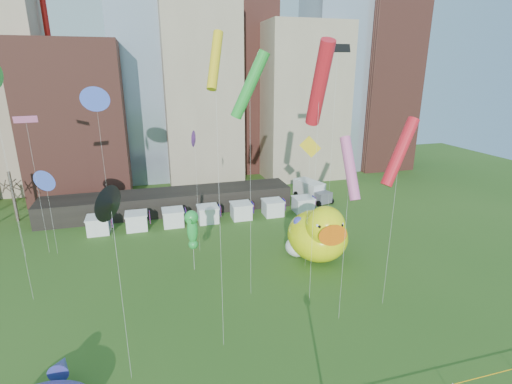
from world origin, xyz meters
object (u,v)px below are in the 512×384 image
object	(u,v)px
small_duck	(297,246)
seahorse_green	(192,227)
seahorse_purple	(298,229)
box_truck	(311,190)
big_duck	(319,233)

from	to	relation	value
small_duck	seahorse_green	distance (m)	12.86
seahorse_green	seahorse_purple	size ratio (longest dim) A/B	1.35
seahorse_purple	box_truck	xyz separation A→B (m)	(10.41, 19.59, -2.16)
seahorse_green	box_truck	bearing A→B (deg)	59.09
big_duck	seahorse_green	bearing A→B (deg)	-179.08
seahorse_purple	box_truck	world-z (taller)	seahorse_purple
big_duck	seahorse_purple	world-z (taller)	big_duck
box_truck	seahorse_purple	bearing A→B (deg)	-134.40
big_duck	small_duck	xyz separation A→B (m)	(-2.02, 1.54, -2.08)
seahorse_purple	box_truck	size ratio (longest dim) A/B	0.67
big_duck	seahorse_green	xyz separation A→B (m)	(-14.26, 1.52, 1.87)
big_duck	seahorse_purple	distance (m)	2.48
seahorse_green	small_duck	bearing A→B (deg)	18.77
big_duck	seahorse_green	world-z (taller)	big_duck
small_duck	seahorse_green	xyz separation A→B (m)	(-12.24, -0.03, 3.95)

